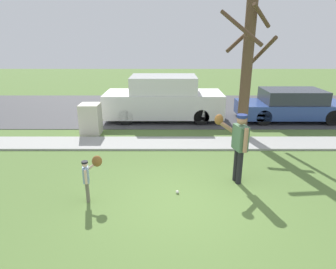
{
  "coord_description": "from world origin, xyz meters",
  "views": [
    {
      "loc": [
        -0.26,
        -5.59,
        3.47
      ],
      "look_at": [
        -0.28,
        1.67,
        1.0
      ],
      "focal_mm": 30.9,
      "sensor_mm": 36.0,
      "label": 1
    }
  ],
  "objects_px": {
    "baseball": "(178,192)",
    "utility_cabinet": "(92,119)",
    "street_tree_near": "(248,67)",
    "parked_van_white": "(165,99)",
    "parked_wagon_blue": "(292,105)",
    "person_adult": "(239,141)",
    "person_child": "(90,173)"
  },
  "relations": [
    {
      "from": "parked_van_white",
      "to": "baseball",
      "type": "bearing_deg",
      "value": 93.66
    },
    {
      "from": "street_tree_near",
      "to": "parked_wagon_blue",
      "type": "bearing_deg",
      "value": 38.12
    },
    {
      "from": "utility_cabinet",
      "to": "person_child",
      "type": "bearing_deg",
      "value": -75.97
    },
    {
      "from": "person_adult",
      "to": "parked_van_white",
      "type": "relative_size",
      "value": 0.35
    },
    {
      "from": "person_child",
      "to": "utility_cabinet",
      "type": "bearing_deg",
      "value": 89.68
    },
    {
      "from": "baseball",
      "to": "parked_van_white",
      "type": "height_order",
      "value": "parked_van_white"
    },
    {
      "from": "baseball",
      "to": "parked_wagon_blue",
      "type": "height_order",
      "value": "parked_wagon_blue"
    },
    {
      "from": "baseball",
      "to": "parked_wagon_blue",
      "type": "relative_size",
      "value": 0.02
    },
    {
      "from": "baseball",
      "to": "utility_cabinet",
      "type": "distance_m",
      "value": 5.36
    },
    {
      "from": "person_adult",
      "to": "utility_cabinet",
      "type": "xyz_separation_m",
      "value": [
        -4.55,
        3.78,
        -0.52
      ]
    },
    {
      "from": "person_child",
      "to": "person_adult",
      "type": "bearing_deg",
      "value": -0.4
    },
    {
      "from": "person_adult",
      "to": "parked_van_white",
      "type": "bearing_deg",
      "value": -86.37
    },
    {
      "from": "person_adult",
      "to": "baseball",
      "type": "distance_m",
      "value": 1.9
    },
    {
      "from": "person_child",
      "to": "parked_van_white",
      "type": "bearing_deg",
      "value": 62.7
    },
    {
      "from": "baseball",
      "to": "utility_cabinet",
      "type": "relative_size",
      "value": 0.06
    },
    {
      "from": "person_adult",
      "to": "baseball",
      "type": "height_order",
      "value": "person_adult"
    },
    {
      "from": "parked_van_white",
      "to": "street_tree_near",
      "type": "bearing_deg",
      "value": 143.1
    },
    {
      "from": "person_adult",
      "to": "baseball",
      "type": "bearing_deg",
      "value": 7.2
    },
    {
      "from": "utility_cabinet",
      "to": "parked_van_white",
      "type": "bearing_deg",
      "value": 36.74
    },
    {
      "from": "street_tree_near",
      "to": "parked_wagon_blue",
      "type": "distance_m",
      "value": 3.74
    },
    {
      "from": "person_adult",
      "to": "utility_cabinet",
      "type": "bearing_deg",
      "value": -54.04
    },
    {
      "from": "person_adult",
      "to": "person_child",
      "type": "distance_m",
      "value": 3.53
    },
    {
      "from": "utility_cabinet",
      "to": "street_tree_near",
      "type": "height_order",
      "value": "street_tree_near"
    },
    {
      "from": "parked_wagon_blue",
      "to": "person_adult",
      "type": "bearing_deg",
      "value": 57.35
    },
    {
      "from": "street_tree_near",
      "to": "parked_van_white",
      "type": "bearing_deg",
      "value": 143.1
    },
    {
      "from": "person_child",
      "to": "street_tree_near",
      "type": "distance_m",
      "value": 6.52
    },
    {
      "from": "utility_cabinet",
      "to": "person_adult",
      "type": "bearing_deg",
      "value": -39.69
    },
    {
      "from": "person_adult",
      "to": "person_child",
      "type": "xyz_separation_m",
      "value": [
        -3.4,
        -0.84,
        -0.42
      ]
    },
    {
      "from": "street_tree_near",
      "to": "parked_van_white",
      "type": "distance_m",
      "value": 3.94
    },
    {
      "from": "baseball",
      "to": "utility_cabinet",
      "type": "bearing_deg",
      "value": 125.28
    },
    {
      "from": "utility_cabinet",
      "to": "street_tree_near",
      "type": "bearing_deg",
      "value": -1.82
    },
    {
      "from": "street_tree_near",
      "to": "parked_van_white",
      "type": "height_order",
      "value": "street_tree_near"
    }
  ]
}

